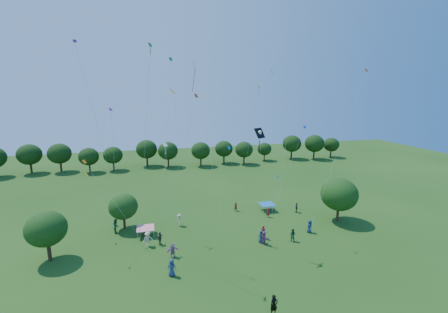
# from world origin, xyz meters

# --- Properties ---
(near_tree_west) EXTENTS (4.26, 4.26, 5.67)m
(near_tree_west) POSITION_xyz_m (-19.53, 15.36, 3.74)
(near_tree_west) COLOR #422B19
(near_tree_west) RESTS_ON ground
(near_tree_north) EXTENTS (3.84, 3.84, 4.93)m
(near_tree_north) POSITION_xyz_m (-12.05, 21.55, 3.20)
(near_tree_north) COLOR #422B19
(near_tree_north) RESTS_ON ground
(near_tree_east) EXTENTS (5.15, 5.15, 6.34)m
(near_tree_east) POSITION_xyz_m (17.58, 16.59, 4.02)
(near_tree_east) COLOR #422B19
(near_tree_east) RESTS_ON ground
(treeline) EXTENTS (88.01, 8.77, 6.77)m
(treeline) POSITION_xyz_m (-1.73, 55.43, 4.09)
(treeline) COLOR #422B19
(treeline) RESTS_ON ground
(tent_red_stripe) EXTENTS (2.20, 2.20, 1.10)m
(tent_red_stripe) POSITION_xyz_m (-9.27, 18.76, 1.04)
(tent_red_stripe) COLOR red
(tent_red_stripe) RESTS_ON ground
(tent_blue) EXTENTS (2.20, 2.20, 1.10)m
(tent_blue) POSITION_xyz_m (9.19, 22.66, 1.04)
(tent_blue) COLOR #1A66AD
(tent_blue) RESTS_ON ground
(man_in_black) EXTENTS (0.69, 0.47, 1.81)m
(man_in_black) POSITION_xyz_m (1.09, 1.52, 0.90)
(man_in_black) COLOR black
(man_in_black) RESTS_ON ground
(crowd_person_0) EXTENTS (0.80, 0.45, 1.59)m
(crowd_person_0) POSITION_xyz_m (4.58, 13.34, 0.80)
(crowd_person_0) COLOR navy
(crowd_person_0) RESTS_ON ground
(crowd_person_1) EXTENTS (0.61, 0.44, 1.51)m
(crowd_person_1) POSITION_xyz_m (8.37, 20.31, 0.76)
(crowd_person_1) COLOR maroon
(crowd_person_1) RESTS_ON ground
(crowd_person_2) EXTENTS (0.56, 0.97, 1.90)m
(crowd_person_2) POSITION_xyz_m (-13.01, 20.59, 0.95)
(crowd_person_2) COLOR #245432
(crowd_person_2) RESTS_ON ground
(crowd_person_3) EXTENTS (0.69, 1.22, 1.76)m
(crowd_person_3) POSITION_xyz_m (-4.69, 20.57, 0.88)
(crowd_person_3) COLOR #B7AD92
(crowd_person_3) RESTS_ON ground
(crowd_person_4) EXTENTS (0.96, 1.02, 1.65)m
(crowd_person_4) POSITION_xyz_m (-7.58, 15.87, 0.82)
(crowd_person_4) COLOR #39332E
(crowd_person_4) RESTS_ON ground
(crowd_person_5) EXTENTS (1.08, 1.72, 1.73)m
(crowd_person_5) POSITION_xyz_m (4.72, 12.80, 0.87)
(crowd_person_5) COLOR #935582
(crowd_person_5) RESTS_ON ground
(crowd_person_6) EXTENTS (1.02, 0.81, 1.83)m
(crowd_person_6) POSITION_xyz_m (-6.70, 9.09, 0.91)
(crowd_person_6) COLOR navy
(crowd_person_6) RESTS_ON ground
(crowd_person_7) EXTENTS (0.76, 0.80, 1.81)m
(crowd_person_7) POSITION_xyz_m (5.17, 14.18, 0.90)
(crowd_person_7) COLOR maroon
(crowd_person_7) RESTS_ON ground
(crowd_person_8) EXTENTS (0.89, 0.88, 1.65)m
(crowd_person_8) POSITION_xyz_m (8.48, 12.70, 0.83)
(crowd_person_8) COLOR #22502F
(crowd_person_8) RESTS_ON ground
(crowd_person_9) EXTENTS (1.33, 0.97, 1.86)m
(crowd_person_9) POSITION_xyz_m (-9.00, 15.84, 0.93)
(crowd_person_9) COLOR beige
(crowd_person_9) RESTS_ON ground
(crowd_person_10) EXTENTS (0.64, 1.00, 1.57)m
(crowd_person_10) POSITION_xyz_m (13.32, 20.87, 0.79)
(crowd_person_10) COLOR #423634
(crowd_person_10) RESTS_ON ground
(crowd_person_11) EXTENTS (1.62, 0.86, 1.65)m
(crowd_person_11) POSITION_xyz_m (-6.31, 12.67, 0.83)
(crowd_person_11) COLOR #AC64A4
(crowd_person_11) RESTS_ON ground
(crowd_person_12) EXTENTS (0.97, 0.74, 1.74)m
(crowd_person_12) POSITION_xyz_m (11.74, 14.25, 0.87)
(crowd_person_12) COLOR navy
(crowd_person_12) RESTS_ON ground
(crowd_person_13) EXTENTS (0.64, 0.52, 1.48)m
(crowd_person_13) POSITION_xyz_m (4.39, 23.75, 0.74)
(crowd_person_13) COLOR maroon
(crowd_person_13) RESTS_ON ground
(pirate_kite) EXTENTS (2.07, 1.21, 13.06)m
(pirate_kite) POSITION_xyz_m (3.59, 12.12, 13.64)
(pirate_kite) COLOR black
(red_high_kite) EXTENTS (2.53, 7.85, 20.70)m
(red_high_kite) POSITION_xyz_m (-2.04, 18.37, 17.79)
(red_high_kite) COLOR red
(small_kite_0) EXTENTS (5.54, 0.54, 9.80)m
(small_kite_0) POSITION_xyz_m (-13.92, 15.66, 8.70)
(small_kite_0) COLOR orange
(small_kite_1) EXTENTS (3.79, 0.85, 7.09)m
(small_kite_1) POSITION_xyz_m (-15.30, 20.52, 6.91)
(small_kite_1) COLOR #EFA70C
(small_kite_2) EXTENTS (3.44, 1.01, 18.02)m
(small_kite_2) POSITION_xyz_m (8.04, 26.60, 14.01)
(small_kite_2) COLOR #A2CE12
(small_kite_3) EXTENTS (2.47, 0.67, 21.90)m
(small_kite_3) POSITION_xyz_m (-8.29, 15.13, 16.47)
(small_kite_3) COLOR #1A912C
(small_kite_4) EXTENTS (3.03, 3.47, 9.26)m
(small_kite_4) POSITION_xyz_m (3.49, 23.38, 8.75)
(small_kite_4) COLOR #116BB2
(small_kite_5) EXTENTS (3.25, 3.60, 22.34)m
(small_kite_5) POSITION_xyz_m (-14.13, 18.90, 15.18)
(small_kite_5) COLOR #72178D
(small_kite_6) EXTENTS (3.74, 3.99, 17.23)m
(small_kite_6) POSITION_xyz_m (13.66, 25.53, 12.76)
(small_kite_6) COLOR silver
(small_kite_7) EXTENTS (1.09, 0.55, 6.90)m
(small_kite_7) POSITION_xyz_m (6.72, 14.23, 6.96)
(small_kite_7) COLOR #0DD1C6
(small_kite_8) EXTENTS (4.77, 1.22, 16.72)m
(small_kite_8) POSITION_xyz_m (-3.21, 19.98, 13.83)
(small_kite_8) COLOR #B93C0A
(small_kite_9) EXTENTS (3.65, 3.39, 19.33)m
(small_kite_9) POSITION_xyz_m (12.94, 10.27, 13.92)
(small_kite_9) COLOR #DD410B
(small_kite_10) EXTENTS (2.19, 0.79, 17.22)m
(small_kite_10) POSITION_xyz_m (-5.47, 10.22, 14.46)
(small_kite_10) COLOR #C49411
(small_kite_11) EXTENTS (2.45, 4.96, 21.67)m
(small_kite_11) POSITION_xyz_m (-5.31, 24.22, 16.65)
(small_kite_11) COLOR #188846
(small_kite_12) EXTENTS (4.40, 0.40, 11.90)m
(small_kite_12) POSITION_xyz_m (13.76, 22.66, 9.74)
(small_kite_12) COLOR blue
(small_kite_13) EXTENTS (0.50, 1.41, 15.06)m
(small_kite_13) POSITION_xyz_m (-12.57, 20.19, 11.60)
(small_kite_13) COLOR #7B1890
(small_kite_14) EXTENTS (0.85, 0.64, 10.90)m
(small_kite_14) POSITION_xyz_m (-6.47, 17.91, 10.13)
(small_kite_14) COLOR white
(small_kite_15) EXTENTS (1.36, 0.90, 19.68)m
(small_kite_15) POSITION_xyz_m (6.65, 15.97, 16.92)
(small_kite_15) COLOR #0CC08E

